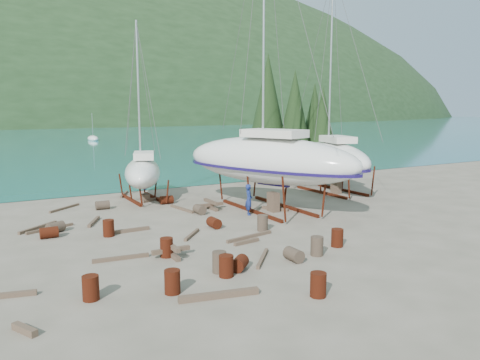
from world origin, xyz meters
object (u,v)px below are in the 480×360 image
small_sailboat_shore (143,172)px  large_sailboat_far (333,158)px  worker (249,200)px  large_sailboat_near (268,160)px

small_sailboat_shore → large_sailboat_far: bearing=3.0°
large_sailboat_far → worker: bearing=-144.2°
large_sailboat_far → small_sailboat_shore: size_ratio=1.34×
large_sailboat_near → small_sailboat_shore: size_ratio=1.62×
large_sailboat_far → large_sailboat_near: bearing=-144.2°
large_sailboat_near → small_sailboat_shore: (-6.16, 7.17, -1.23)m
large_sailboat_near → small_sailboat_shore: bearing=108.9°
small_sailboat_shore → worker: 9.02m
large_sailboat_near → large_sailboat_far: large_sailboat_near is taller
large_sailboat_far → worker: size_ratio=8.76×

